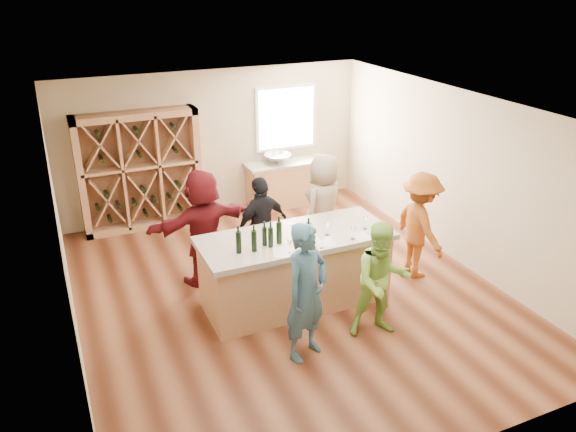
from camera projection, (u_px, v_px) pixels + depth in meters
name	position (u px, v px, depth m)	size (l,w,h in m)	color
floor	(287.00, 294.00, 8.54)	(6.00, 7.00, 0.10)	brown
ceiling	(287.00, 105.00, 7.37)	(6.00, 7.00, 0.10)	white
wall_back	(214.00, 142.00, 10.93)	(6.00, 0.10, 2.80)	tan
wall_front	(448.00, 347.00, 4.98)	(6.00, 0.10, 2.80)	tan
wall_left	(58.00, 245.00, 6.83)	(0.10, 7.00, 2.80)	tan
wall_right	(459.00, 177.00, 9.09)	(0.10, 7.00, 2.80)	tan
window_frame	(286.00, 118.00, 11.28)	(1.30, 0.06, 1.30)	white
window_pane	(286.00, 118.00, 11.25)	(1.18, 0.01, 1.18)	white
wine_rack	(140.00, 171.00, 10.26)	(2.20, 0.45, 2.20)	#B07D54
back_counter_base	(287.00, 184.00, 11.54)	(1.60, 0.58, 0.86)	#B07D54
back_counter_top	(287.00, 163.00, 11.36)	(1.70, 0.62, 0.06)	#A09483
sink	(278.00, 158.00, 11.24)	(0.54, 0.54, 0.19)	silver
faucet	(274.00, 153.00, 11.36)	(0.02, 0.02, 0.30)	silver
tasting_counter_base	(295.00, 272.00, 8.05)	(2.60, 1.00, 1.00)	#B07D54
tasting_counter_top	(296.00, 238.00, 7.83)	(2.72, 1.12, 0.08)	#A09483
wine_bottle_a	(239.00, 242.00, 7.28)	(0.07, 0.07, 0.30)	black
wine_bottle_b	(254.00, 241.00, 7.33)	(0.07, 0.07, 0.29)	black
wine_bottle_c	(265.00, 236.00, 7.49)	(0.07, 0.07, 0.27)	black
wine_bottle_d	(271.00, 237.00, 7.44)	(0.07, 0.07, 0.29)	black
wine_bottle_e	(279.00, 232.00, 7.54)	(0.08, 0.08, 0.31)	black
wine_glass_a	(290.00, 247.00, 7.30)	(0.06, 0.06, 0.17)	white
wine_glass_b	(322.00, 242.00, 7.44)	(0.06, 0.06, 0.17)	white
wine_glass_c	(353.00, 233.00, 7.67)	(0.07, 0.07, 0.18)	white
wine_glass_d	(327.00, 229.00, 7.79)	(0.07, 0.07, 0.20)	white
wine_glass_e	(365.00, 223.00, 7.98)	(0.07, 0.07, 0.18)	white
tasting_menu_a	(282.00, 252.00, 7.36)	(0.24, 0.33, 0.00)	white
tasting_menu_b	(325.00, 242.00, 7.63)	(0.24, 0.33, 0.00)	white
tasting_menu_c	(362.00, 237.00, 7.78)	(0.21, 0.28, 0.00)	white
person_near_left	(306.00, 292.00, 6.77)	(0.66, 0.48, 1.80)	#335972
person_near_right	(382.00, 280.00, 7.25)	(0.78, 0.43, 1.60)	#8CC64C
person_server	(420.00, 225.00, 8.67)	(1.10, 0.51, 1.70)	#994C19
person_far_mid	(262.00, 226.00, 8.76)	(0.95, 0.48, 1.62)	black
person_far_right	(323.00, 206.00, 9.26)	(0.87, 0.57, 1.79)	gray
person_far_left	(204.00, 227.00, 8.48)	(1.69, 0.61, 1.82)	#590F14
wine_bottle_f	(308.00, 234.00, 7.53)	(0.07, 0.07, 0.30)	black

